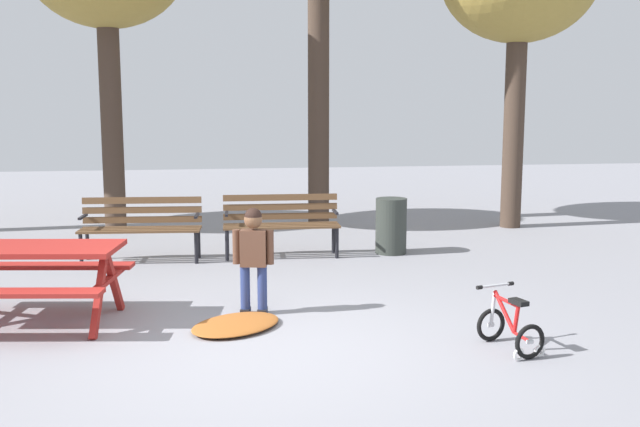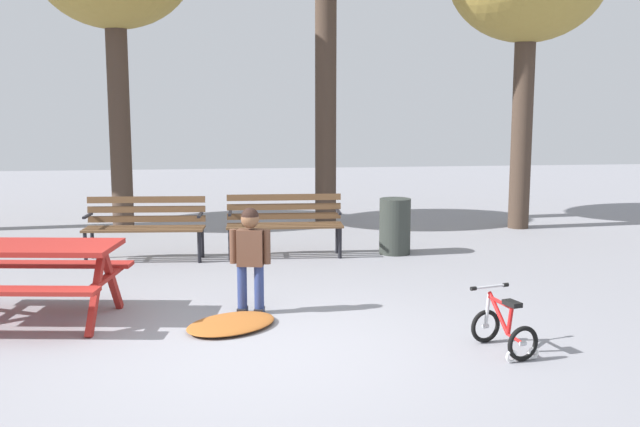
% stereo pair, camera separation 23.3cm
% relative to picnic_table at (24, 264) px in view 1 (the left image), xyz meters
% --- Properties ---
extents(ground, '(36.00, 36.00, 0.00)m').
position_rel_picnic_table_xyz_m(ground, '(2.20, -1.14, -0.59)').
color(ground, gray).
extents(picnic_table, '(1.98, 1.59, 0.79)m').
position_rel_picnic_table_xyz_m(picnic_table, '(0.00, 0.00, 0.00)').
color(picnic_table, maroon).
rests_on(picnic_table, ground).
extents(park_bench_far_left, '(1.63, 0.58, 0.85)m').
position_rel_picnic_table_xyz_m(park_bench_far_left, '(0.87, 2.80, -0.08)').
color(park_bench_far_left, brown).
rests_on(park_bench_far_left, ground).
extents(park_bench_left, '(1.62, 0.52, 0.85)m').
position_rel_picnic_table_xyz_m(park_bench_left, '(2.76, 2.82, -0.08)').
color(park_bench_left, brown).
rests_on(park_bench_left, ground).
extents(child_standing, '(0.41, 0.21, 1.09)m').
position_rel_picnic_table_xyz_m(child_standing, '(2.19, -0.01, 0.05)').
color(child_standing, navy).
rests_on(child_standing, ground).
extents(kids_bicycle, '(0.48, 0.62, 0.54)m').
position_rel_picnic_table_xyz_m(kids_bicycle, '(4.31, -1.44, -0.39)').
color(kids_bicycle, black).
rests_on(kids_bicycle, ground).
extents(leaf_pile, '(1.15, 1.11, 0.07)m').
position_rel_picnic_table_xyz_m(leaf_pile, '(1.99, -0.45, -0.56)').
color(leaf_pile, '#9E5623').
rests_on(leaf_pile, ground).
extents(trash_bin, '(0.44, 0.44, 0.79)m').
position_rel_picnic_table_xyz_m(trash_bin, '(4.32, 2.76, -0.20)').
color(trash_bin, '#2D332D').
rests_on(trash_bin, ground).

